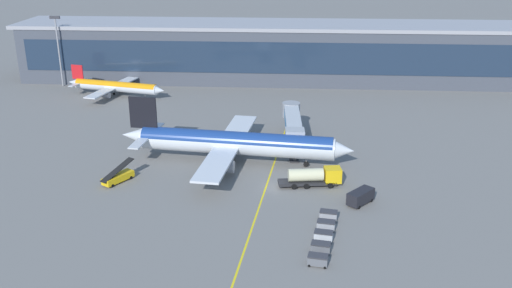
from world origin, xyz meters
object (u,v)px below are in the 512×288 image
at_px(fuel_tanker, 314,177).
at_px(baggage_cart_3, 326,225).
at_px(belt_loader, 118,177).
at_px(commuter_jet_far, 115,86).
at_px(baggage_cart_0, 318,260).
at_px(crew_van, 360,196).
at_px(main_airliner, 235,143).
at_px(baggage_cart_4, 328,215).
at_px(baggage_cart_1, 321,247).
at_px(baggage_cart_2, 324,236).

distance_m(fuel_tanker, baggage_cart_3, 15.46).
height_order(belt_loader, baggage_cart_3, belt_loader).
distance_m(belt_loader, commuter_jet_far, 56.84).
xyz_separation_m(belt_loader, baggage_cart_0, (34.02, -24.16, -0.21)).
relative_size(baggage_cart_0, commuter_jet_far, 0.10).
distance_m(fuel_tanker, baggage_cart_0, 24.86).
bearing_deg(crew_van, main_airliner, 143.22).
bearing_deg(baggage_cart_4, crew_van, 46.82).
xyz_separation_m(baggage_cart_0, baggage_cart_1, (0.52, 3.16, 0.00)).
distance_m(fuel_tanker, belt_loader, 34.25).
distance_m(fuel_tanker, baggage_cart_1, 21.71).
bearing_deg(baggage_cart_0, crew_van, 67.92).
xyz_separation_m(crew_van, baggage_cart_1, (-6.93, -15.21, -0.53)).
bearing_deg(baggage_cart_1, baggage_cart_0, -99.31).
bearing_deg(belt_loader, commuter_jet_far, 107.32).
distance_m(baggage_cart_4, commuter_jet_far, 84.49).
height_order(baggage_cart_0, baggage_cart_2, same).
relative_size(main_airliner, crew_van, 8.73).
relative_size(crew_van, baggage_cart_0, 1.80).
xyz_separation_m(fuel_tanker, baggage_cart_3, (1.33, -15.37, -0.96)).
xyz_separation_m(belt_loader, baggage_cart_1, (34.53, -21.00, -0.21)).
bearing_deg(baggage_cart_1, fuel_tanker, 90.78).
xyz_separation_m(main_airliner, baggage_cart_4, (16.59, -22.16, -3.08)).
distance_m(crew_van, baggage_cart_4, 7.88).
xyz_separation_m(crew_van, commuter_jet_far, (-58.38, 60.03, 1.44)).
xyz_separation_m(main_airliner, crew_van, (21.97, -16.43, -2.55)).
bearing_deg(crew_van, commuter_jet_far, 134.20).
height_order(baggage_cart_0, baggage_cart_4, same).
xyz_separation_m(crew_van, baggage_cart_0, (-7.45, -18.37, -0.53)).
bearing_deg(main_airliner, baggage_cart_1, -64.57).
xyz_separation_m(fuel_tanker, commuter_jet_far, (-51.15, 53.56, 1.01)).
relative_size(baggage_cart_4, commuter_jet_far, 0.10).
height_order(baggage_cart_3, baggage_cart_4, same).
bearing_deg(baggage_cart_0, baggage_cart_2, 80.69).
relative_size(crew_van, baggage_cart_4, 1.80).
relative_size(crew_van, baggage_cart_2, 1.80).
bearing_deg(baggage_cart_3, crew_van, 56.44).
distance_m(baggage_cart_0, baggage_cart_4, 12.80).
bearing_deg(belt_loader, main_airliner, 28.61).
xyz_separation_m(main_airliner, baggage_cart_3, (16.08, -25.32, -3.08)).
relative_size(main_airliner, baggage_cart_3, 15.70).
relative_size(fuel_tanker, baggage_cart_4, 3.85).
bearing_deg(baggage_cart_1, main_airliner, 115.43).
bearing_deg(baggage_cart_1, belt_loader, 148.69).
xyz_separation_m(main_airliner, fuel_tanker, (14.74, -9.95, -2.12)).
height_order(fuel_tanker, baggage_cart_2, fuel_tanker).
relative_size(fuel_tanker, belt_loader, 1.68).
bearing_deg(fuel_tanker, baggage_cart_0, -90.51).
xyz_separation_m(belt_loader, baggage_cart_4, (36.09, -11.53, -0.21)).
relative_size(baggage_cart_0, baggage_cart_2, 1.00).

